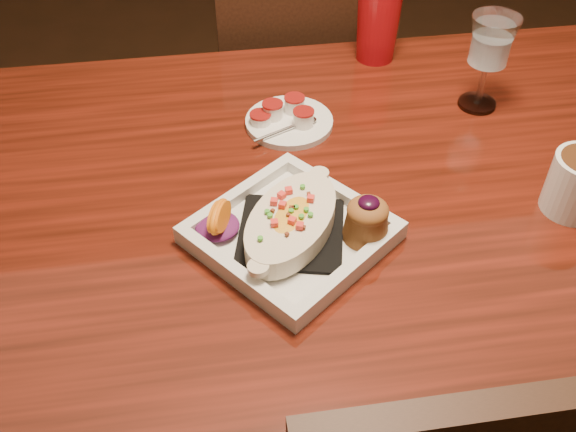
{
  "coord_description": "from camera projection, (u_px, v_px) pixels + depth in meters",
  "views": [
    {
      "loc": [
        -0.24,
        -0.77,
        1.42
      ],
      "look_at": [
        -0.14,
        -0.09,
        0.77
      ],
      "focal_mm": 40.0,
      "sensor_mm": 36.0,
      "label": 1
    }
  ],
  "objects": [
    {
      "name": "creamer_loose",
      "position": [
        261.0,
        121.0,
        1.13
      ],
      "size": [
        0.04,
        0.04,
        0.03
      ],
      "color": "white",
      "rests_on": "table"
    },
    {
      "name": "red_tumbler",
      "position": [
        378.0,
        24.0,
        1.27
      ],
      "size": [
        0.09,
        0.09,
        0.15
      ],
      "primitive_type": "cone",
      "color": "#B10C13",
      "rests_on": "table"
    },
    {
      "name": "plate",
      "position": [
        299.0,
        227.0,
        0.92
      ],
      "size": [
        0.34,
        0.34,
        0.08
      ],
      "rotation": [
        0.0,
        0.0,
        0.67
      ],
      "color": "silver",
      "rests_on": "table"
    },
    {
      "name": "floor",
      "position": [
        338.0,
        416.0,
        1.56
      ],
      "size": [
        7.0,
        7.0,
        0.0
      ],
      "primitive_type": "plane",
      "color": "black",
      "rests_on": "ground"
    },
    {
      "name": "table",
      "position": [
        359.0,
        223.0,
        1.11
      ],
      "size": [
        1.5,
        0.9,
        0.75
      ],
      "color": "maroon",
      "rests_on": "floor"
    },
    {
      "name": "goblet",
      "position": [
        491.0,
        46.0,
        1.11
      ],
      "size": [
        0.08,
        0.08,
        0.18
      ],
      "color": "silver",
      "rests_on": "table"
    },
    {
      "name": "saucer",
      "position": [
        289.0,
        119.0,
        1.14
      ],
      "size": [
        0.16,
        0.16,
        0.11
      ],
      "color": "silver",
      "rests_on": "table"
    },
    {
      "name": "chair_far",
      "position": [
        299.0,
        96.0,
        1.66
      ],
      "size": [
        0.42,
        0.42,
        0.93
      ],
      "rotation": [
        0.0,
        0.0,
        3.14
      ],
      "color": "black",
      "rests_on": "floor"
    }
  ]
}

